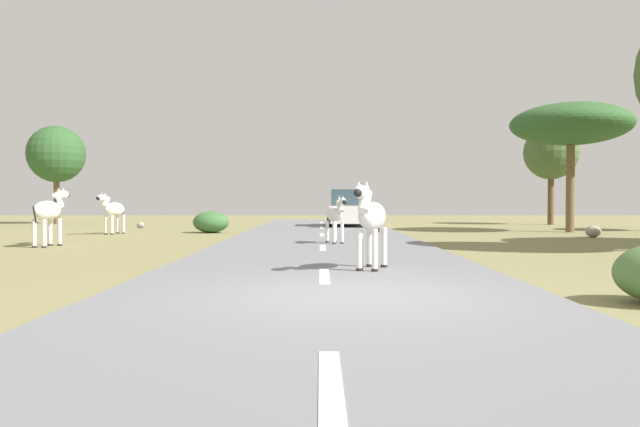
# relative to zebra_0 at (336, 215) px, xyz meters

# --- Properties ---
(ground_plane) EXTENTS (90.00, 90.00, 0.00)m
(ground_plane) POSITION_rel_zebra_0_xyz_m (-0.01, -9.64, -0.86)
(ground_plane) COLOR olive
(road) EXTENTS (6.00, 64.00, 0.05)m
(road) POSITION_rel_zebra_0_xyz_m (-0.37, -9.64, -0.83)
(road) COLOR slate
(road) RESTS_ON ground_plane
(lane_markings) EXTENTS (0.16, 56.00, 0.01)m
(lane_markings) POSITION_rel_zebra_0_xyz_m (-0.37, -10.64, -0.81)
(lane_markings) COLOR silver
(lane_markings) RESTS_ON road
(zebra_0) EXTENTS (0.66, 1.40, 1.36)m
(zebra_0) POSITION_rel_zebra_0_xyz_m (0.00, 0.00, 0.00)
(zebra_0) COLOR silver
(zebra_0) RESTS_ON road
(zebra_1) EXTENTS (0.61, 1.73, 1.64)m
(zebra_1) POSITION_rel_zebra_0_xyz_m (-7.93, -0.58, 0.12)
(zebra_1) COLOR silver
(zebra_1) RESTS_ON ground_plane
(zebra_2) EXTENTS (0.80, 1.58, 1.55)m
(zebra_2) POSITION_rel_zebra_0_xyz_m (0.46, -6.70, 0.12)
(zebra_2) COLOR silver
(zebra_2) RESTS_ON road
(zebra_3) EXTENTS (0.77, 1.60, 1.56)m
(zebra_3) POSITION_rel_zebra_0_xyz_m (-8.24, 5.61, 0.07)
(zebra_3) COLOR silver
(zebra_3) RESTS_ON ground_plane
(car_0) EXTENTS (2.07, 4.36, 1.74)m
(car_0) POSITION_rel_zebra_0_xyz_m (0.91, 12.09, -0.01)
(car_0) COLOR white
(car_0) RESTS_ON road
(tree_0) EXTENTS (4.74, 4.74, 5.16)m
(tree_0) POSITION_rel_zebra_0_xyz_m (9.61, 7.15, 3.45)
(tree_0) COLOR brown
(tree_0) RESTS_ON ground_plane
(tree_4) EXTENTS (2.83, 2.83, 5.21)m
(tree_4) POSITION_rel_zebra_0_xyz_m (11.70, 14.82, 2.91)
(tree_4) COLOR brown
(tree_4) RESTS_ON ground_plane
(tree_6) EXTENTS (3.07, 3.07, 5.33)m
(tree_6) POSITION_rel_zebra_0_xyz_m (-14.74, 15.82, 2.91)
(tree_6) COLOR brown
(tree_6) RESTS_ON ground_plane
(bush_1) EXTENTS (1.41, 1.27, 0.85)m
(bush_1) POSITION_rel_zebra_0_xyz_m (-4.74, 6.65, -0.44)
(bush_1) COLOR #386633
(bush_1) RESTS_ON ground_plane
(rock_0) EXTENTS (0.37, 0.28, 0.27)m
(rock_0) POSITION_rel_zebra_0_xyz_m (-8.76, 10.94, -0.72)
(rock_0) COLOR gray
(rock_0) RESTS_ON ground_plane
(rock_1) EXTENTS (0.53, 0.52, 0.41)m
(rock_1) POSITION_rel_zebra_0_xyz_m (9.01, 3.69, -0.65)
(rock_1) COLOR gray
(rock_1) RESTS_ON ground_plane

